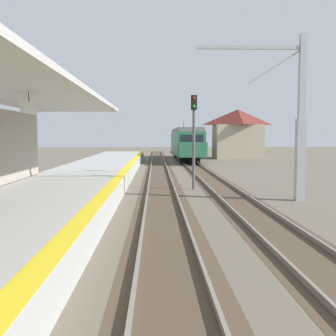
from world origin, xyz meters
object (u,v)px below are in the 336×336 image
object	(u,v)px
rail_signal_post	(194,132)
catenary_pylon_far_side	(294,122)
approaching_train	(186,142)
distant_trackside_house	(237,133)

from	to	relation	value
rail_signal_post	catenary_pylon_far_side	distance (m)	5.94
approaching_train	distant_trackside_house	xyz separation A→B (m)	(7.01, 3.35, 1.16)
rail_signal_post	distant_trackside_house	distance (m)	32.20
catenary_pylon_far_side	distant_trackside_house	world-z (taller)	catenary_pylon_far_side
approaching_train	catenary_pylon_far_side	world-z (taller)	catenary_pylon_far_side
approaching_train	catenary_pylon_far_side	xyz separation A→B (m)	(2.59, -31.87, 1.43)
approaching_train	catenary_pylon_far_side	bearing A→B (deg)	-85.36
rail_signal_post	catenary_pylon_far_side	xyz separation A→B (m)	(4.18, -4.20, 0.41)
catenary_pylon_far_side	approaching_train	bearing A→B (deg)	94.64
rail_signal_post	distant_trackside_house	xyz separation A→B (m)	(8.60, 31.02, 0.14)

